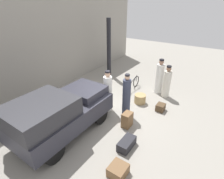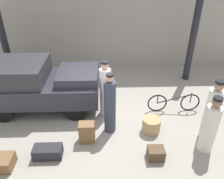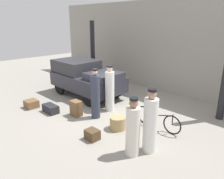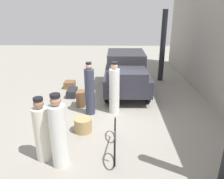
% 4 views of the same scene
% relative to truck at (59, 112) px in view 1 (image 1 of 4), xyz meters
% --- Properties ---
extents(ground_plane, '(30.00, 30.00, 0.00)m').
position_rel_truck_xyz_m(ground_plane, '(2.22, -0.78, -0.92)').
color(ground_plane, gray).
extents(station_building_facade, '(16.00, 0.15, 4.50)m').
position_rel_truck_xyz_m(station_building_facade, '(2.22, 3.30, 1.33)').
color(station_building_facade, gray).
rests_on(station_building_facade, ground).
extents(canopy_pillar_right, '(0.26, 0.26, 3.51)m').
position_rel_truck_xyz_m(canopy_pillar_right, '(5.68, 1.86, 0.84)').
color(canopy_pillar_right, black).
rests_on(canopy_pillar_right, ground).
extents(truck, '(3.69, 1.83, 1.65)m').
position_rel_truck_xyz_m(truck, '(0.00, 0.00, 0.00)').
color(truck, black).
rests_on(truck, ground).
extents(bicycle, '(1.74, 0.04, 0.68)m').
position_rel_truck_xyz_m(bicycle, '(4.48, -0.46, -0.59)').
color(bicycle, black).
rests_on(bicycle, ground).
extents(wicker_basket, '(0.53, 0.53, 0.43)m').
position_rel_truck_xyz_m(wicker_basket, '(3.55, -1.43, -0.70)').
color(wicker_basket, tan).
rests_on(wicker_basket, ground).
extents(porter_carrying_trunk, '(0.36, 0.36, 1.86)m').
position_rel_truck_xyz_m(porter_carrying_trunk, '(2.22, -0.50, -0.06)').
color(porter_carrying_trunk, white).
rests_on(porter_carrying_trunk, ground).
extents(porter_with_bicycle, '(0.38, 0.38, 1.64)m').
position_rel_truck_xyz_m(porter_with_bicycle, '(4.85, -2.21, -0.17)').
color(porter_with_bicycle, silver).
rests_on(porter_with_bicycle, ground).
extents(porter_standing_middle, '(0.39, 0.39, 1.83)m').
position_rel_truck_xyz_m(porter_standing_middle, '(5.07, -1.74, -0.08)').
color(porter_standing_middle, white).
rests_on(porter_standing_middle, ground).
extents(porter_lifting_near_truck, '(0.33, 0.33, 1.87)m').
position_rel_truck_xyz_m(porter_lifting_near_truck, '(2.34, -1.35, -0.05)').
color(porter_lifting_near_truck, '#33384C').
rests_on(porter_lifting_near_truck, ground).
extents(suitcase_tan_flat, '(0.42, 0.34, 0.31)m').
position_rel_truck_xyz_m(suitcase_tan_flat, '(3.48, -2.48, -0.76)').
color(suitcase_tan_flat, '#4C3823').
rests_on(suitcase_tan_flat, ground).
extents(suitcase_black_upright, '(0.43, 0.31, 0.60)m').
position_rel_truck_xyz_m(suitcase_black_upright, '(1.69, -1.78, -0.62)').
color(suitcase_black_upright, brown).
rests_on(suitcase_black_upright, ground).
extents(suitcase_small_leather, '(0.73, 0.37, 0.31)m').
position_rel_truck_xyz_m(suitcase_small_leather, '(0.71, -2.33, -0.76)').
color(suitcase_small_leather, '#232328').
rests_on(suitcase_small_leather, ground).
extents(trunk_umber_medium, '(0.51, 0.48, 0.32)m').
position_rel_truck_xyz_m(trunk_umber_medium, '(-0.31, -2.64, -0.76)').
color(trunk_umber_medium, brown).
rests_on(trunk_umber_medium, ground).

